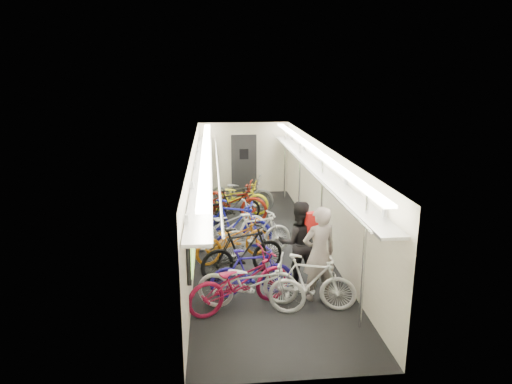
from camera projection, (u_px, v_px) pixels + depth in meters
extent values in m
plane|color=black|center=(259.00, 245.00, 10.94)|extent=(10.00, 10.00, 0.00)
plane|color=white|center=(259.00, 146.00, 10.33)|extent=(10.00, 10.00, 0.00)
plane|color=beige|center=(194.00, 198.00, 10.50)|extent=(0.00, 10.00, 10.00)
plane|color=beige|center=(322.00, 195.00, 10.78)|extent=(0.00, 10.00, 10.00)
plane|color=beige|center=(244.00, 158.00, 15.45)|extent=(3.00, 0.00, 3.00)
plane|color=beige|center=(299.00, 300.00, 5.83)|extent=(3.00, 0.00, 3.00)
cube|color=black|center=(190.00, 248.00, 7.41)|extent=(0.06, 1.10, 0.80)
cube|color=#70BB52|center=(193.00, 248.00, 7.41)|extent=(0.02, 0.96, 0.66)
cube|color=black|center=(195.00, 209.00, 9.53)|extent=(0.06, 1.10, 0.80)
cube|color=#70BB52|center=(196.00, 209.00, 9.53)|extent=(0.02, 0.96, 0.66)
cube|color=black|center=(197.00, 184.00, 11.64)|extent=(0.06, 1.10, 0.80)
cube|color=#70BB52|center=(199.00, 184.00, 11.65)|extent=(0.02, 0.96, 0.66)
cube|color=black|center=(199.00, 167.00, 13.76)|extent=(0.06, 1.10, 0.80)
cube|color=#70BB52|center=(201.00, 167.00, 13.77)|extent=(0.02, 0.96, 0.66)
cube|color=yellow|center=(193.00, 223.00, 8.46)|extent=(0.02, 0.22, 0.30)
cube|color=yellow|center=(196.00, 193.00, 10.57)|extent=(0.02, 0.22, 0.30)
cube|color=yellow|center=(199.00, 173.00, 12.69)|extent=(0.02, 0.22, 0.30)
cube|color=black|center=(244.00, 164.00, 15.44)|extent=(0.85, 0.08, 2.00)
cube|color=#999BA0|center=(203.00, 168.00, 10.34)|extent=(0.40, 9.70, 0.05)
cube|color=#999BA0|center=(314.00, 165.00, 10.58)|extent=(0.40, 9.70, 0.05)
cylinder|color=silver|center=(217.00, 163.00, 10.34)|extent=(0.04, 9.70, 0.04)
cylinder|color=silver|center=(300.00, 162.00, 10.52)|extent=(0.04, 9.70, 0.04)
cube|color=white|center=(206.00, 149.00, 10.24)|extent=(0.18, 9.60, 0.04)
cube|color=white|center=(311.00, 148.00, 10.46)|extent=(0.18, 9.60, 0.04)
cylinder|color=silver|center=(364.00, 259.00, 7.10)|extent=(0.05, 0.05, 2.38)
cylinder|color=silver|center=(322.00, 208.00, 9.79)|extent=(0.05, 0.05, 2.38)
cylinder|color=silver|center=(300.00, 181.00, 12.20)|extent=(0.05, 0.05, 2.38)
cylinder|color=silver|center=(285.00, 163.00, 14.61)|extent=(0.05, 0.05, 2.38)
imported|color=silver|center=(251.00, 283.00, 7.84)|extent=(2.01, 1.14, 1.00)
imported|color=#231893|center=(252.00, 272.00, 8.35)|extent=(1.58, 0.58, 0.93)
imported|color=maroon|center=(240.00, 282.00, 7.88)|extent=(2.06, 1.40, 1.02)
imported|color=black|center=(243.00, 252.00, 9.10)|extent=(1.87, 1.10, 1.08)
imported|color=#C16B12|center=(234.00, 239.00, 9.96)|extent=(1.91, 1.33, 0.95)
imported|color=silver|center=(256.00, 234.00, 10.21)|extent=(1.76, 0.92, 1.02)
imported|color=#AFAFB4|center=(229.00, 225.00, 10.76)|extent=(2.07, 1.42, 1.03)
imported|color=navy|center=(234.00, 223.00, 10.76)|extent=(1.95, 1.18, 1.13)
imported|color=maroon|center=(228.00, 201.00, 12.54)|extent=(2.33, 1.40, 1.16)
imported|color=black|center=(233.00, 206.00, 12.45)|extent=(1.64, 0.83, 0.95)
imported|color=yellow|center=(238.00, 197.00, 13.33)|extent=(1.95, 1.26, 0.97)
imported|color=silver|center=(309.00, 282.00, 7.91)|extent=(1.70, 0.95, 0.98)
imported|color=slate|center=(241.00, 193.00, 13.66)|extent=(2.10, 1.27, 1.04)
imported|color=gray|center=(319.00, 254.00, 8.13)|extent=(0.72, 0.56, 1.76)
imported|color=black|center=(298.00, 242.00, 8.83)|extent=(0.83, 0.66, 1.65)
cube|color=red|center=(312.00, 222.00, 8.60)|extent=(0.29, 0.20, 0.38)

